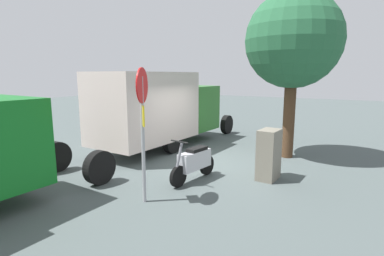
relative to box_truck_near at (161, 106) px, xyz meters
name	(u,v)px	position (x,y,z in m)	size (l,w,h in m)	color
ground_plane	(212,162)	(0.90, 2.70, -1.61)	(60.00, 60.00, 0.00)	#485252
box_truck_near	(161,106)	(0.00, 0.00, 0.00)	(7.32, 2.47, 2.94)	black
motorcycle	(194,162)	(2.65, 3.06, -1.09)	(1.81, 0.60, 1.20)	black
stop_sign	(143,115)	(4.45, 2.82, 0.38)	(0.71, 0.33, 2.99)	#9E9EA3
street_tree	(293,41)	(-1.03, 4.67, 2.31)	(3.15, 3.15, 5.53)	#47301E
utility_cabinet	(269,155)	(1.55, 4.76, -0.92)	(0.71, 0.48, 1.38)	slate
bike_rack_hoop	(281,143)	(-3.02, 3.96, -1.61)	(0.85, 0.85, 0.05)	#B7B7BC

